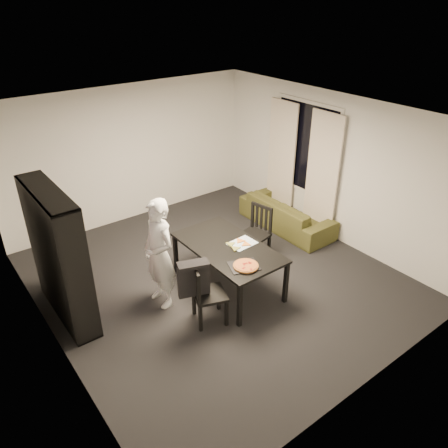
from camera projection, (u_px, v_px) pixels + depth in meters
room at (216, 205)px, 6.35m from camera, size 5.01×5.51×2.61m
window_pane at (306, 148)px, 7.99m from camera, size 0.02×1.40×1.60m
window_frame at (305, 148)px, 7.99m from camera, size 0.03×1.52×1.72m
curtain_left at (322, 175)px, 7.75m from camera, size 0.03×0.70×2.25m
curtain_right at (281, 159)px, 8.48m from camera, size 0.03×0.70×2.25m
bookshelf at (59, 256)px, 5.79m from camera, size 0.35×1.50×1.90m
dining_table at (228, 250)px, 6.48m from camera, size 0.96×1.72×0.72m
chair_left at (203, 290)px, 5.83m from camera, size 0.54×0.54×0.92m
chair_right at (257, 229)px, 7.29m from camera, size 0.52×0.52×0.94m
draped_jacket at (194, 278)px, 5.69m from camera, size 0.44×0.30×0.51m
person at (159, 254)px, 6.07m from camera, size 0.43×0.62×1.65m
baking_tray at (244, 266)px, 5.99m from camera, size 0.48×0.44×0.01m
pepperoni_pizza at (246, 266)px, 5.96m from camera, size 0.35×0.35×0.03m
kitchen_towel at (242, 243)px, 6.52m from camera, size 0.42×0.32×0.01m
pizza_slices at (238, 244)px, 6.48m from camera, size 0.41×0.36×0.01m
sofa at (287, 214)px, 8.33m from camera, size 0.76×1.95×0.57m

